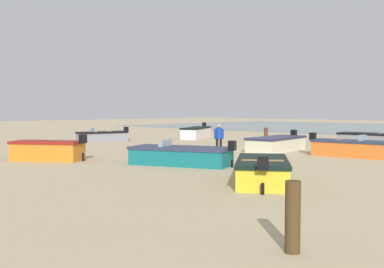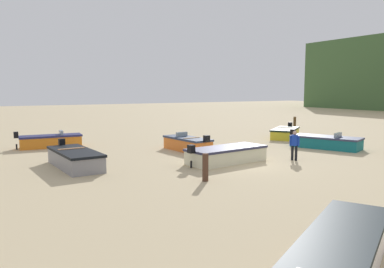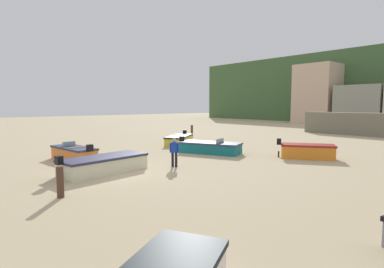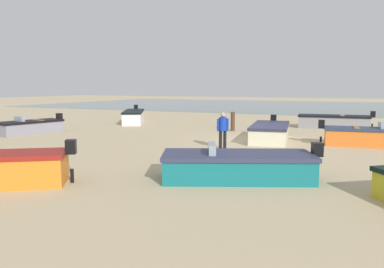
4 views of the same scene
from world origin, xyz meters
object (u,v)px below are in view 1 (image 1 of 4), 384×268
object	(u,v)px
boat_orange_1	(48,151)
beach_walker_foreground	(219,136)
mooring_post_mid_beach	(266,136)
boat_grey_4	(374,140)
boat_orange_6	(349,148)
boat_white_0	(196,133)
boat_yellow_8	(262,171)
boat_grey_3	(102,136)
mooring_post_near_water	(293,217)
boat_cream_2	(277,144)
boat_teal_7	(181,156)

from	to	relation	value
boat_orange_1	beach_walker_foreground	bearing A→B (deg)	-56.88
mooring_post_mid_beach	beach_walker_foreground	world-z (taller)	beach_walker_foreground
boat_grey_4	mooring_post_mid_beach	bearing A→B (deg)	122.13
boat_orange_1	boat_orange_6	distance (m)	14.87
boat_white_0	mooring_post_mid_beach	world-z (taller)	boat_white_0
boat_white_0	beach_walker_foreground	size ratio (longest dim) A/B	3.15
boat_orange_1	boat_yellow_8	bearing A→B (deg)	-114.18
boat_white_0	boat_grey_4	size ratio (longest dim) A/B	1.07
boat_white_0	boat_grey_3	xyz separation A→B (m)	(1.82, 8.14, -0.07)
mooring_post_near_water	boat_orange_6	bearing A→B (deg)	-67.44
beach_walker_foreground	boat_yellow_8	bearing A→B (deg)	101.41
boat_orange_6	mooring_post_near_water	distance (m)	16.53
boat_cream_2	boat_orange_6	distance (m)	4.43
boat_white_0	mooring_post_mid_beach	bearing A→B (deg)	138.21
boat_grey_4	boat_yellow_8	world-z (taller)	boat_grey_4
boat_grey_4	boat_orange_6	size ratio (longest dim) A/B	1.19
mooring_post_mid_beach	beach_walker_foreground	distance (m)	6.90
mooring_post_mid_beach	boat_grey_4	bearing A→B (deg)	-143.54
boat_cream_2	boat_orange_6	size ratio (longest dim) A/B	1.20
boat_grey_3	boat_orange_6	size ratio (longest dim) A/B	0.99
boat_white_0	boat_grey_3	world-z (taller)	boat_white_0
boat_orange_6	boat_yellow_8	size ratio (longest dim) A/B	0.98
boat_teal_7	boat_grey_3	bearing A→B (deg)	46.30
boat_orange_6	boat_teal_7	distance (m)	9.14
boat_grey_3	boat_cream_2	bearing A→B (deg)	-154.21
boat_grey_3	boat_grey_4	xyz separation A→B (m)	(-15.98, -10.33, 0.04)
boat_grey_4	beach_walker_foreground	bearing A→B (deg)	155.70
boat_teal_7	boat_orange_6	bearing A→B (deg)	-45.72
boat_orange_1	boat_yellow_8	distance (m)	11.12
boat_orange_6	mooring_post_near_water	size ratio (longest dim) A/B	3.33
boat_grey_3	mooring_post_mid_beach	bearing A→B (deg)	-136.24
boat_grey_4	mooring_post_mid_beach	distance (m)	7.00
boat_white_0	boat_orange_1	distance (m)	18.12
boat_orange_6	mooring_post_mid_beach	world-z (taller)	mooring_post_mid_beach
boat_orange_6	boat_teal_7	bearing A→B (deg)	-29.63
boat_white_0	boat_teal_7	xyz separation A→B (m)	(-12.41, 13.57, -0.06)
boat_orange_1	boat_grey_3	bearing A→B (deg)	10.77
boat_grey_3	beach_walker_foreground	xyz separation A→B (m)	(-12.04, 0.51, 0.55)
beach_walker_foreground	boat_grey_4	bearing A→B (deg)	-148.48
boat_orange_1	mooring_post_mid_beach	distance (m)	14.96
boat_grey_3	boat_teal_7	bearing A→B (deg)	172.03
boat_orange_1	mooring_post_mid_beach	world-z (taller)	boat_orange_1
boat_cream_2	beach_walker_foreground	world-z (taller)	beach_walker_foreground
boat_cream_2	boat_grey_4	world-z (taller)	boat_grey_4
boat_grey_3	mooring_post_near_water	world-z (taller)	mooring_post_near_water
boat_yellow_8	beach_walker_foreground	distance (m)	9.80
boat_white_0	boat_orange_6	distance (m)	16.78
boat_grey_3	beach_walker_foreground	size ratio (longest dim) A/B	2.46
boat_grey_4	beach_walker_foreground	xyz separation A→B (m)	(3.94, 10.84, 0.51)
mooring_post_mid_beach	boat_orange_6	bearing A→B (deg)	156.76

